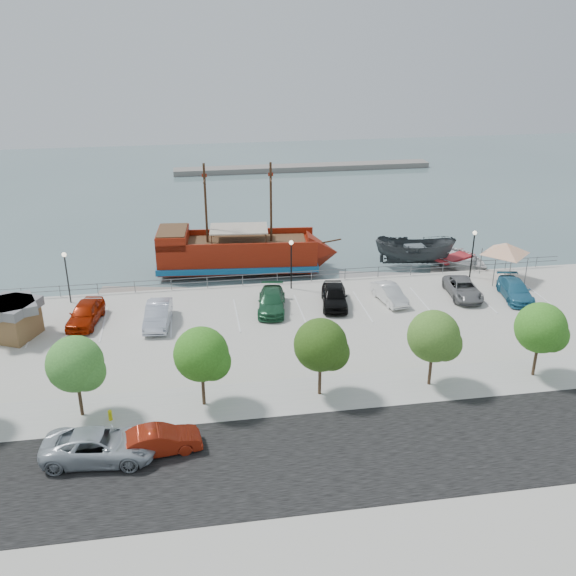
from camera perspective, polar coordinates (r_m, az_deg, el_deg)
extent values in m
plane|color=#4B6266|center=(48.90, 1.54, -4.07)|extent=(160.00, 160.00, 0.00)
cube|color=#B0AEA1|center=(31.94, 8.98, -20.59)|extent=(100.00, 58.00, 1.20)
cube|color=black|center=(35.16, 6.52, -14.39)|extent=(100.00, 8.00, 0.04)
cube|color=#A0A09F|center=(39.91, 4.23, -9.24)|extent=(100.00, 4.00, 0.05)
cylinder|color=slate|center=(55.10, 0.06, 1.40)|extent=(50.00, 0.06, 0.06)
cylinder|color=slate|center=(55.24, 0.06, 1.01)|extent=(50.00, 0.06, 0.06)
cube|color=slate|center=(101.80, 1.36, 10.65)|extent=(40.00, 3.00, 0.80)
cube|color=maroon|center=(60.12, -4.50, 2.98)|extent=(14.85, 5.83, 2.36)
cube|color=#145C93|center=(60.39, -4.48, 2.30)|extent=(15.15, 6.12, 0.54)
cone|color=maroon|center=(60.55, 3.07, 3.17)|extent=(3.28, 4.59, 4.35)
cube|color=maroon|center=(59.89, -10.22, 4.44)|extent=(3.12, 4.76, 1.27)
cube|color=#54371F|center=(59.68, -10.26, 5.06)|extent=(2.90, 4.38, 0.11)
cube|color=#54371F|center=(59.71, -4.10, 4.10)|extent=(12.09, 5.04, 0.14)
cube|color=maroon|center=(61.69, -4.54, 4.98)|extent=(14.46, 1.49, 0.63)
cube|color=maroon|center=(57.57, -4.55, 3.64)|extent=(14.46, 1.49, 0.63)
cylinder|color=#382111|center=(58.67, -1.53, 7.56)|extent=(0.24, 0.24, 7.43)
cylinder|color=#382111|center=(58.73, -7.33, 7.39)|extent=(0.24, 0.24, 7.43)
cylinder|color=#382111|center=(58.11, -1.55, 9.71)|extent=(0.37, 2.72, 0.13)
cylinder|color=#382111|center=(58.16, -7.44, 9.54)|extent=(0.37, 2.72, 0.13)
cube|color=#BBAE99|center=(59.30, -4.40, 5.29)|extent=(5.55, 3.91, 0.11)
cylinder|color=#382111|center=(60.27, 3.70, 4.16)|extent=(2.26, 0.35, 0.54)
imported|color=#3A3F42|center=(62.12, 11.17, 3.00)|extent=(7.96, 5.05, 2.89)
imported|color=silver|center=(63.08, 14.57, 2.38)|extent=(8.25, 9.33, 1.60)
cube|color=gray|center=(56.60, -12.84, -0.51)|extent=(7.72, 3.57, 0.43)
cube|color=gray|center=(58.96, 8.34, 0.82)|extent=(8.03, 3.86, 0.44)
cube|color=slate|center=(61.84, 15.61, 1.23)|extent=(6.84, 4.15, 0.38)
cube|color=brown|center=(49.83, -23.26, -2.90)|extent=(3.88, 3.88, 2.14)
cube|color=slate|center=(49.31, -23.50, -1.52)|extent=(4.39, 4.39, 0.68)
cylinder|color=slate|center=(59.44, 16.76, 2.30)|extent=(0.08, 0.08, 2.42)
cylinder|color=slate|center=(60.62, 19.25, 2.38)|extent=(0.08, 0.08, 2.42)
cylinder|color=slate|center=(57.01, 17.84, 1.28)|extent=(0.08, 0.08, 2.42)
cylinder|color=slate|center=(58.24, 20.41, 1.38)|extent=(0.08, 0.08, 2.42)
pyramid|color=white|center=(58.11, 18.83, 3.82)|extent=(4.82, 4.82, 0.99)
imported|color=#9FA9B1|center=(35.49, -16.39, -13.30)|extent=(6.10, 3.28, 1.63)
imported|color=maroon|center=(35.27, -11.37, -13.16)|extent=(4.56, 2.07, 1.45)
cylinder|color=yellow|center=(38.57, -15.52, -10.93)|extent=(0.22, 0.22, 0.56)
sphere|color=yellow|center=(38.40, -15.57, -10.55)|extent=(0.24, 0.24, 0.24)
cylinder|color=black|center=(53.77, -19.00, 0.72)|extent=(0.12, 0.12, 4.00)
sphere|color=#FFF2CC|center=(53.05, -19.29, 2.82)|extent=(0.36, 0.36, 0.36)
cylinder|color=black|center=(53.52, 0.29, 1.93)|extent=(0.12, 0.12, 4.00)
sphere|color=#FFF2CC|center=(52.80, 0.29, 4.06)|extent=(0.36, 0.36, 0.36)
cylinder|color=black|center=(58.17, 16.05, 2.77)|extent=(0.12, 0.12, 4.00)
sphere|color=#FFF2CC|center=(57.51, 16.27, 4.73)|extent=(0.36, 0.36, 0.36)
cylinder|color=#473321|center=(39.05, -17.99, -9.36)|extent=(0.20, 0.20, 2.20)
sphere|color=#39762B|center=(37.91, -18.41, -6.41)|extent=(3.20, 3.20, 3.20)
sphere|color=#39762B|center=(37.74, -17.50, -7.13)|extent=(2.20, 2.20, 2.20)
cylinder|color=#473321|center=(38.47, -7.54, -8.84)|extent=(0.20, 0.20, 2.20)
sphere|color=#2E6A19|center=(37.31, -7.73, -5.84)|extent=(3.20, 3.20, 3.20)
sphere|color=#2E6A19|center=(37.25, -6.75, -6.54)|extent=(2.20, 2.20, 2.20)
cylinder|color=#473321|center=(39.14, 2.84, -8.04)|extent=(0.20, 0.20, 2.20)
sphere|color=#284913|center=(38.01, 2.91, -5.07)|extent=(3.20, 3.20, 3.20)
sphere|color=#284913|center=(38.06, 3.88, -5.74)|extent=(2.20, 2.20, 2.20)
cylinder|color=#473321|center=(41.02, 12.53, -7.05)|extent=(0.20, 0.20, 2.20)
sphere|color=#3E6722|center=(39.94, 12.81, -4.19)|extent=(3.20, 3.20, 3.20)
sphere|color=#3E6722|center=(40.09, 13.71, -4.81)|extent=(2.20, 2.20, 2.20)
cylinder|color=#473321|center=(43.94, 21.11, -6.00)|extent=(0.20, 0.20, 2.20)
sphere|color=#32711D|center=(42.93, 21.54, -3.31)|extent=(3.20, 3.20, 3.20)
sphere|color=#32711D|center=(43.18, 22.35, -3.88)|extent=(2.20, 2.20, 2.20)
imported|color=#951A01|center=(50.19, -17.57, -2.15)|extent=(2.79, 5.14, 1.66)
imported|color=silver|center=(48.65, -11.49, -2.34)|extent=(2.17, 5.04, 1.61)
imported|color=#205635|center=(50.04, -1.47, -1.19)|extent=(2.88, 5.38, 1.48)
imported|color=black|center=(50.92, 4.14, -0.69)|extent=(2.77, 5.16, 1.67)
imported|color=silver|center=(52.17, 9.01, -0.50)|extent=(2.16, 4.40, 1.39)
imported|color=slate|center=(54.40, 15.29, -0.06)|extent=(2.79, 5.17, 1.38)
imported|color=teal|center=(55.29, 19.55, -0.18)|extent=(2.84, 5.26, 1.45)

